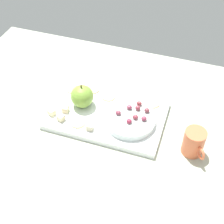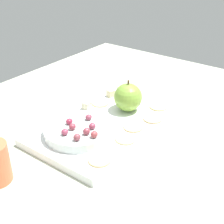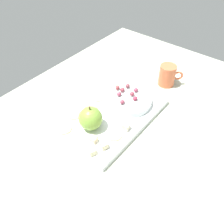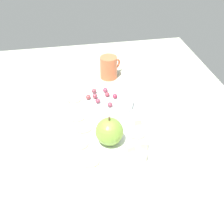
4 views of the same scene
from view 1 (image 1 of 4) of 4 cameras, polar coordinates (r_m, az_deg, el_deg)
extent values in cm
cube|color=#ADB59E|center=(109.18, -1.41, -2.71)|extent=(124.95, 89.37, 3.56)
cube|color=white|center=(109.09, -0.71, -0.60)|extent=(39.05, 24.83, 1.97)
cylinder|color=silver|center=(104.98, 3.25, -1.36)|extent=(16.93, 16.93, 2.30)
sphere|color=#7BA73B|center=(109.11, -5.40, 2.81)|extent=(7.93, 7.93, 7.93)
cylinder|color=brown|center=(106.07, -5.56, 4.62)|extent=(0.50, 0.50, 1.20)
cube|color=beige|center=(109.19, -10.77, -0.05)|extent=(2.76, 2.76, 2.10)
cube|color=beige|center=(106.86, -9.16, -1.03)|extent=(2.68, 2.68, 2.10)
cube|color=beige|center=(103.02, -4.01, -2.68)|extent=(2.25, 2.25, 2.10)
cube|color=beige|center=(109.47, -8.38, 0.51)|extent=(2.47, 2.47, 2.10)
cylinder|color=#E4C07F|center=(112.55, 7.30, 1.59)|extent=(5.07, 5.07, 0.40)
cylinder|color=#E3B681|center=(114.17, -0.65, 2.83)|extent=(5.07, 5.07, 0.40)
cylinder|color=#DEB984|center=(117.25, -3.48, 4.11)|extent=(5.07, 5.07, 0.40)
cylinder|color=#D9C483|center=(105.80, -6.12, -1.89)|extent=(5.07, 5.07, 0.40)
cylinder|color=#DEC688|center=(118.01, -7.04, 4.13)|extent=(5.07, 5.07, 0.40)
cylinder|color=#D6C288|center=(113.99, 2.30, 2.70)|extent=(5.07, 5.07, 0.40)
ellipsoid|color=#923745|center=(103.23, 4.22, -0.89)|extent=(1.80, 1.62, 1.58)
ellipsoid|color=#923951|center=(103.00, 5.76, -1.19)|extent=(1.80, 1.62, 1.54)
ellipsoid|color=#8A394B|center=(104.38, 1.13, -0.13)|extent=(1.80, 1.62, 1.46)
ellipsoid|color=brown|center=(105.62, 6.29, 0.30)|extent=(1.80, 1.62, 1.66)
ellipsoid|color=#983D42|center=(107.72, 4.90, 1.55)|extent=(1.80, 1.62, 1.66)
ellipsoid|color=#903B47|center=(106.11, 4.65, 0.74)|extent=(1.80, 1.62, 1.71)
ellipsoid|color=#8C384C|center=(106.23, 3.13, 0.84)|extent=(1.80, 1.62, 1.54)
ellipsoid|color=#992B43|center=(101.91, 3.10, -1.65)|extent=(1.80, 1.62, 1.48)
cylinder|color=#E46B43|center=(100.07, 14.43, -5.23)|extent=(6.64, 6.64, 8.84)
torus|color=#E46B43|center=(97.85, 15.64, -7.17)|extent=(2.98, 3.72, 4.00)
camera|label=2|loc=(1.25, 34.81, 22.26)|focal=50.49mm
camera|label=3|loc=(0.83, -49.86, 18.17)|focal=38.75mm
camera|label=4|loc=(1.27, -35.15, 29.67)|focal=46.35mm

